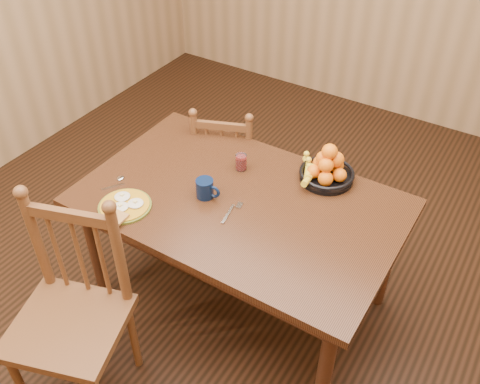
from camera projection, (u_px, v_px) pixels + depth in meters
The scene contains 10 objects.
room at pixel (240, 94), 2.30m from camera, with size 4.52×5.02×2.72m.
dining_table at pixel (240, 212), 2.74m from camera, with size 1.60×1.00×0.75m.
chair_far at pixel (227, 165), 3.44m from camera, with size 0.52×0.51×0.89m.
chair_near at pixel (72, 315), 2.42m from camera, with size 0.61×0.59×1.07m.
breakfast_plate at pixel (124, 206), 2.63m from camera, with size 0.26×0.29×0.04m.
fork at pixel (232, 211), 2.61m from camera, with size 0.05×0.18×0.00m.
spoon at pixel (118, 181), 2.80m from camera, with size 0.07×0.15×0.01m.
coffee_mug at pixel (206, 188), 2.67m from camera, with size 0.13×0.09×0.10m.
juice_glass at pixel (241, 162), 2.86m from camera, with size 0.06×0.06×0.09m.
fruit_bowl at pixel (326, 169), 2.77m from camera, with size 0.32×0.32×0.22m.
Camera 1 is at (1.08, -1.74, 2.49)m, focal length 40.00 mm.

